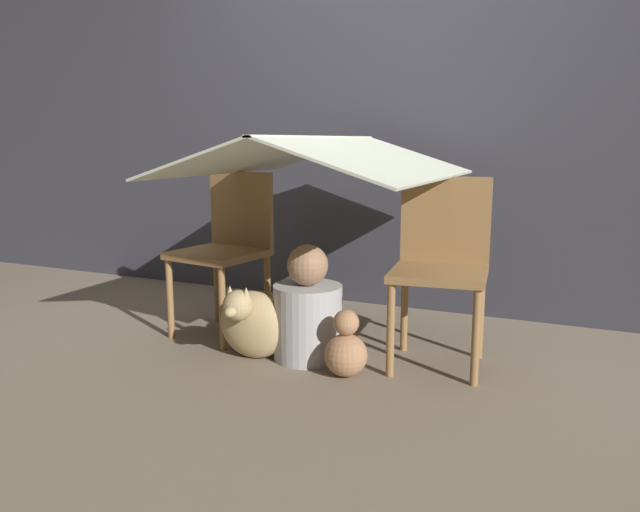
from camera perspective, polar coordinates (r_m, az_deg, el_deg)
name	(u,v)px	position (r m, az deg, el deg)	size (l,w,h in m)	color
ground_plane	(313,354)	(3.14, -0.62, -8.95)	(8.80, 8.80, 0.00)	gray
wall_back	(386,106)	(3.95, 6.02, 13.44)	(7.00, 0.05, 2.50)	#3D3D47
chair_left	(227,244)	(3.42, -8.48, 1.14)	(0.48, 0.48, 0.88)	olive
chair_right	(441,260)	(2.96, 11.02, -0.39)	(0.47, 0.47, 0.88)	olive
sheet_canopy	(320,156)	(3.03, 0.00, 9.14)	(1.20, 1.36, 0.20)	silver
person_front	(308,313)	(3.01, -1.06, -5.24)	(0.33, 0.33, 0.56)	#B2B2B7
dog	(252,322)	(3.03, -6.28, -6.00)	(0.36, 0.33, 0.39)	tan
floor_cushion	(278,326)	(3.42, -3.83, -6.41)	(0.37, 0.30, 0.10)	#E5CC66
plush_toy	(346,349)	(2.82, 2.38, -8.53)	(0.20, 0.20, 0.31)	tan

